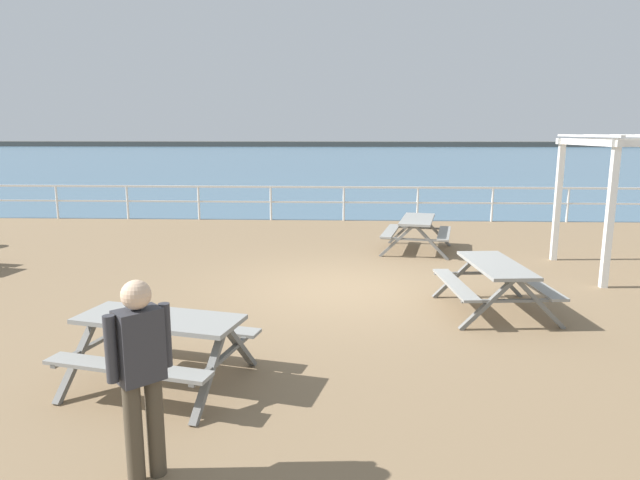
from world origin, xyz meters
TOP-DOWN VIEW (x-y plane):
  - ground_plane at (0.00, 0.00)m, footprint 30.00×24.00m
  - sea_band at (0.00, 52.75)m, footprint 142.00×90.00m
  - distant_shoreline at (0.00, 95.75)m, footprint 142.00×6.00m
  - seaward_railing at (-0.00, 7.75)m, footprint 23.07×0.07m
  - picnic_table_near_left at (1.73, 3.27)m, footprint 1.85×2.07m
  - picnic_table_far_left at (2.36, -1.21)m, footprint 1.68×1.92m
  - picnic_table_seaward at (-1.98, -3.93)m, footprint 2.10×1.88m
  - visitor at (-1.54, -5.65)m, footprint 0.41×0.40m

SIDE VIEW (x-z plane):
  - ground_plane at x=0.00m, z-range -0.20..0.00m
  - sea_band at x=0.00m, z-range 0.00..0.00m
  - distant_shoreline at x=0.00m, z-range -0.90..0.90m
  - picnic_table_near_left at x=1.73m, z-range 0.19..0.98m
  - picnic_table_far_left at x=2.36m, z-range 0.19..0.98m
  - picnic_table_seaward at x=-1.98m, z-range 0.19..0.98m
  - seaward_railing at x=0.00m, z-range 0.22..1.30m
  - visitor at x=-1.54m, z-range 0.12..1.78m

